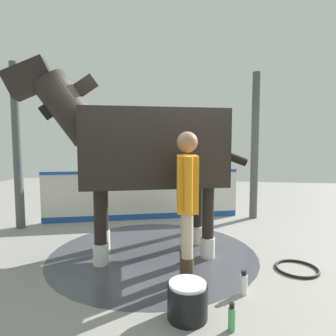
{
  "coord_description": "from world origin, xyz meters",
  "views": [
    {
      "loc": [
        -0.53,
        4.1,
        1.6
      ],
      "look_at": [
        -0.04,
        0.52,
        1.28
      ],
      "focal_mm": 30.73,
      "sensor_mm": 36.0,
      "label": 1
    }
  ],
  "objects_px": {
    "wash_bucket": "(187,300)",
    "bottle_shampoo": "(244,283)",
    "hose_coil": "(297,268)",
    "bottle_spray": "(232,318)",
    "horse": "(144,148)",
    "handler": "(187,197)"
  },
  "relations": [
    {
      "from": "wash_bucket",
      "to": "hose_coil",
      "type": "xyz_separation_m",
      "value": [
        -1.3,
        -1.19,
        -0.15
      ]
    },
    {
      "from": "horse",
      "to": "wash_bucket",
      "type": "xyz_separation_m",
      "value": [
        -0.72,
        1.45,
        -1.36
      ]
    },
    {
      "from": "bottle_spray",
      "to": "horse",
      "type": "bearing_deg",
      "value": -55.03
    },
    {
      "from": "bottle_spray",
      "to": "handler",
      "type": "bearing_deg",
      "value": -60.7
    },
    {
      "from": "horse",
      "to": "wash_bucket",
      "type": "relative_size",
      "value": 8.78
    },
    {
      "from": "hose_coil",
      "to": "bottle_spray",
      "type": "bearing_deg",
      "value": 55.28
    },
    {
      "from": "bottle_shampoo",
      "to": "bottle_spray",
      "type": "relative_size",
      "value": 1.03
    },
    {
      "from": "horse",
      "to": "hose_coil",
      "type": "relative_size",
      "value": 6.1
    },
    {
      "from": "horse",
      "to": "wash_bucket",
      "type": "height_order",
      "value": "horse"
    },
    {
      "from": "handler",
      "to": "bottle_shampoo",
      "type": "relative_size",
      "value": 6.8
    },
    {
      "from": "wash_bucket",
      "to": "bottle_spray",
      "type": "bearing_deg",
      "value": 161.54
    },
    {
      "from": "handler",
      "to": "bottle_spray",
      "type": "xyz_separation_m",
      "value": [
        -0.44,
        0.79,
        -0.89
      ]
    },
    {
      "from": "bottle_shampoo",
      "to": "bottle_spray",
      "type": "distance_m",
      "value": 0.65
    },
    {
      "from": "bottle_shampoo",
      "to": "bottle_spray",
      "type": "xyz_separation_m",
      "value": [
        0.17,
        0.63,
        -0.0
      ]
    },
    {
      "from": "bottle_shampoo",
      "to": "handler",
      "type": "bearing_deg",
      "value": -15.1
    },
    {
      "from": "wash_bucket",
      "to": "bottle_shampoo",
      "type": "height_order",
      "value": "wash_bucket"
    },
    {
      "from": "bottle_shampoo",
      "to": "hose_coil",
      "type": "height_order",
      "value": "bottle_shampoo"
    },
    {
      "from": "horse",
      "to": "hose_coil",
      "type": "height_order",
      "value": "horse"
    },
    {
      "from": "wash_bucket",
      "to": "handler",
      "type": "bearing_deg",
      "value": -84.96
    },
    {
      "from": "hose_coil",
      "to": "handler",
      "type": "bearing_deg",
      "value": 21.1
    },
    {
      "from": "horse",
      "to": "handler",
      "type": "relative_size",
      "value": 1.89
    },
    {
      "from": "wash_bucket",
      "to": "bottle_spray",
      "type": "xyz_separation_m",
      "value": [
        -0.39,
        0.13,
        -0.05
      ]
    }
  ]
}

